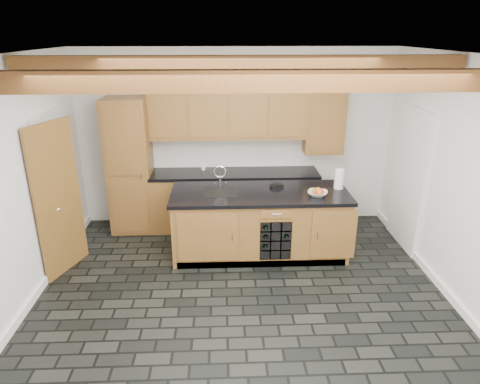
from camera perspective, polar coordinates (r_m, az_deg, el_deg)
The scene contains 10 objects.
ground at distance 5.19m, azimuth 0.35°, elevation -14.90°, with size 5.00×5.00×0.00m, color black.
room_shell at distance 4.97m, azimuth -0.88°, elevation 3.22°, with size 5.01×5.00×5.00m.
back_cabinetry at distance 6.77m, azimuth -3.70°, elevation 3.13°, with size 3.65×0.62×2.20m.
island at distance 6.08m, azimuth 2.68°, elevation -4.14°, with size 2.48×0.96×0.93m.
faucet at distance 5.91m, azimuth -2.65°, elevation 0.36°, with size 0.45×0.40×0.34m.
kitchen_scale at distance 6.10m, azimuth 4.91°, elevation 0.87°, with size 0.20×0.15×0.05m.
fruit_bowl at distance 5.86m, azimuth 10.29°, elevation -0.20°, with size 0.26×0.26×0.06m, color beige.
fruit_cluster at distance 5.85m, azimuth 10.31°, elevation 0.12°, with size 0.16×0.17×0.07m.
paper_towel at distance 6.16m, azimuth 13.07°, elevation 1.71°, with size 0.13×0.13×0.28m, color white.
mug at distance 6.84m, azimuth -4.92°, elevation 3.23°, with size 0.09×0.09×0.08m, color white.
Camera 1 is at (-0.20, -4.21, 3.03)m, focal length 32.00 mm.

